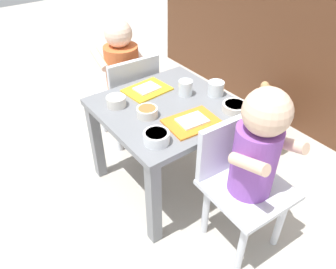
{
  "coord_description": "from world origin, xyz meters",
  "views": [
    {
      "loc": [
        0.93,
        -0.68,
        1.15
      ],
      "look_at": [
        0.0,
        0.0,
        0.28
      ],
      "focal_mm": 35.06,
      "sensor_mm": 36.0,
      "label": 1
    }
  ],
  "objects_px": {
    "food_tray_left": "(148,89)",
    "veggie_bowl_far": "(156,137)",
    "dog": "(269,107)",
    "water_cup_left": "(216,89)",
    "dining_table": "(168,121)",
    "cereal_bowl_right_side": "(116,101)",
    "seated_child_left": "(123,70)",
    "food_tray_right": "(193,121)",
    "seated_child_right": "(253,155)",
    "veggie_bowl_near": "(147,112)",
    "cereal_bowl_left_side": "(235,107)",
    "water_cup_right": "(185,89)"
  },
  "relations": [
    {
      "from": "cereal_bowl_right_side",
      "to": "dog",
      "type": "bearing_deg",
      "value": 78.43
    },
    {
      "from": "water_cup_left",
      "to": "veggie_bowl_far",
      "type": "bearing_deg",
      "value": -72.94
    },
    {
      "from": "seated_child_left",
      "to": "seated_child_right",
      "type": "bearing_deg",
      "value": 0.17
    },
    {
      "from": "water_cup_right",
      "to": "veggie_bowl_far",
      "type": "distance_m",
      "value": 0.35
    },
    {
      "from": "seated_child_right",
      "to": "dog",
      "type": "bearing_deg",
      "value": 121.99
    },
    {
      "from": "dining_table",
      "to": "cereal_bowl_left_side",
      "type": "xyz_separation_m",
      "value": [
        0.19,
        0.19,
        0.09
      ]
    },
    {
      "from": "dining_table",
      "to": "seated_child_right",
      "type": "distance_m",
      "value": 0.44
    },
    {
      "from": "seated_child_right",
      "to": "food_tray_left",
      "type": "bearing_deg",
      "value": -176.74
    },
    {
      "from": "dog",
      "to": "seated_child_left",
      "type": "bearing_deg",
      "value": -127.27
    },
    {
      "from": "seated_child_right",
      "to": "water_cup_right",
      "type": "bearing_deg",
      "value": 170.35
    },
    {
      "from": "seated_child_right",
      "to": "water_cup_right",
      "type": "distance_m",
      "value": 0.46
    },
    {
      "from": "dining_table",
      "to": "food_tray_left",
      "type": "xyz_separation_m",
      "value": [
        -0.16,
        0.0,
        0.08
      ]
    },
    {
      "from": "food_tray_right",
      "to": "cereal_bowl_left_side",
      "type": "height_order",
      "value": "cereal_bowl_left_side"
    },
    {
      "from": "seated_child_left",
      "to": "dog",
      "type": "bearing_deg",
      "value": 52.73
    },
    {
      "from": "dog",
      "to": "cereal_bowl_right_side",
      "type": "relative_size",
      "value": 4.5
    },
    {
      "from": "veggie_bowl_far",
      "to": "cereal_bowl_right_side",
      "type": "bearing_deg",
      "value": 178.86
    },
    {
      "from": "seated_child_left",
      "to": "food_tray_right",
      "type": "xyz_separation_m",
      "value": [
        0.58,
        -0.03,
        0.02
      ]
    },
    {
      "from": "veggie_bowl_far",
      "to": "seated_child_left",
      "type": "bearing_deg",
      "value": 160.53
    },
    {
      "from": "veggie_bowl_far",
      "to": "food_tray_left",
      "type": "bearing_deg",
      "value": 151.09
    },
    {
      "from": "cereal_bowl_left_side",
      "to": "cereal_bowl_right_side",
      "type": "bearing_deg",
      "value": -130.65
    },
    {
      "from": "seated_child_left",
      "to": "veggie_bowl_far",
      "type": "height_order",
      "value": "seated_child_left"
    },
    {
      "from": "seated_child_right",
      "to": "dining_table",
      "type": "bearing_deg",
      "value": -175.08
    },
    {
      "from": "dining_table",
      "to": "veggie_bowl_far",
      "type": "height_order",
      "value": "veggie_bowl_far"
    },
    {
      "from": "dining_table",
      "to": "cereal_bowl_left_side",
      "type": "height_order",
      "value": "cereal_bowl_left_side"
    },
    {
      "from": "dining_table",
      "to": "veggie_bowl_near",
      "type": "bearing_deg",
      "value": -83.03
    },
    {
      "from": "dining_table",
      "to": "food_tray_right",
      "type": "relative_size",
      "value": 2.54
    },
    {
      "from": "dining_table",
      "to": "cereal_bowl_right_side",
      "type": "bearing_deg",
      "value": -126.15
    },
    {
      "from": "dog",
      "to": "food_tray_right",
      "type": "xyz_separation_m",
      "value": [
        0.11,
        -0.65,
        0.23
      ]
    },
    {
      "from": "food_tray_right",
      "to": "seated_child_right",
      "type": "bearing_deg",
      "value": 6.97
    },
    {
      "from": "dog",
      "to": "cereal_bowl_left_side",
      "type": "bearing_deg",
      "value": -72.33
    },
    {
      "from": "seated_child_right",
      "to": "food_tray_right",
      "type": "bearing_deg",
      "value": -173.03
    },
    {
      "from": "water_cup_right",
      "to": "veggie_bowl_near",
      "type": "height_order",
      "value": "water_cup_right"
    },
    {
      "from": "seated_child_right",
      "to": "dog",
      "type": "relative_size",
      "value": 1.93
    },
    {
      "from": "dining_table",
      "to": "food_tray_right",
      "type": "height_order",
      "value": "food_tray_right"
    },
    {
      "from": "dog",
      "to": "dining_table",
      "type": "bearing_deg",
      "value": -93.8
    },
    {
      "from": "water_cup_left",
      "to": "veggie_bowl_far",
      "type": "height_order",
      "value": "water_cup_left"
    },
    {
      "from": "food_tray_left",
      "to": "cereal_bowl_left_side",
      "type": "distance_m",
      "value": 0.39
    },
    {
      "from": "dog",
      "to": "water_cup_right",
      "type": "height_order",
      "value": "water_cup_right"
    },
    {
      "from": "dog",
      "to": "water_cup_left",
      "type": "height_order",
      "value": "water_cup_left"
    },
    {
      "from": "food_tray_left",
      "to": "veggie_bowl_far",
      "type": "xyz_separation_m",
      "value": [
        0.33,
        -0.18,
        0.02
      ]
    },
    {
      "from": "water_cup_right",
      "to": "veggie_bowl_near",
      "type": "distance_m",
      "value": 0.23
    },
    {
      "from": "food_tray_right",
      "to": "dining_table",
      "type": "bearing_deg",
      "value": -178.69
    },
    {
      "from": "food_tray_left",
      "to": "water_cup_left",
      "type": "xyz_separation_m",
      "value": [
        0.21,
        0.22,
        0.02
      ]
    },
    {
      "from": "seated_child_left",
      "to": "food_tray_left",
      "type": "height_order",
      "value": "seated_child_left"
    },
    {
      "from": "food_tray_left",
      "to": "veggie_bowl_far",
      "type": "relative_size",
      "value": 2.16
    },
    {
      "from": "water_cup_left",
      "to": "dog",
      "type": "bearing_deg",
      "value": 90.85
    },
    {
      "from": "seated_child_left",
      "to": "water_cup_left",
      "type": "xyz_separation_m",
      "value": [
        0.48,
        0.19,
        0.04
      ]
    },
    {
      "from": "seated_child_left",
      "to": "water_cup_left",
      "type": "relative_size",
      "value": 9.55
    },
    {
      "from": "dining_table",
      "to": "food_tray_left",
      "type": "distance_m",
      "value": 0.18
    },
    {
      "from": "seated_child_right",
      "to": "veggie_bowl_near",
      "type": "bearing_deg",
      "value": -160.3
    }
  ]
}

